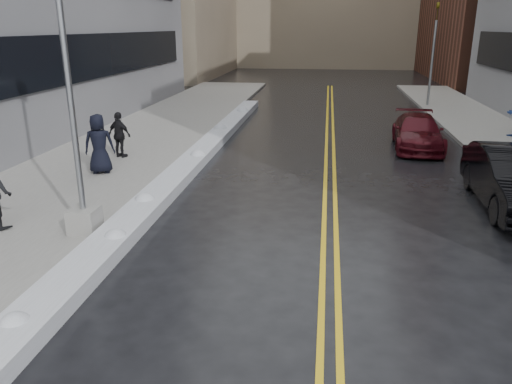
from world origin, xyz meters
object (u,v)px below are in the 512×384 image
(lamppost, at_px, (74,134))
(traffic_signal, at_px, (433,51))
(car_maroon, at_px, (418,132))
(pedestrian_c, at_px, (99,144))
(pedestrian_d, at_px, (120,135))

(lamppost, xyz_separation_m, traffic_signal, (11.80, 22.00, 0.87))
(lamppost, relative_size, car_maroon, 1.65)
(traffic_signal, bearing_deg, pedestrian_c, -128.45)
(pedestrian_d, bearing_deg, pedestrian_c, 114.45)
(pedestrian_c, bearing_deg, traffic_signal, -146.46)
(traffic_signal, distance_m, pedestrian_d, 20.54)
(lamppost, xyz_separation_m, car_maroon, (9.35, 10.66, -1.86))
(lamppost, distance_m, pedestrian_c, 5.38)
(traffic_signal, bearing_deg, car_maroon, -102.18)
(traffic_signal, height_order, pedestrian_c, traffic_signal)
(lamppost, bearing_deg, car_maroon, 48.73)
(traffic_signal, bearing_deg, lamppost, -118.21)
(traffic_signal, relative_size, pedestrian_c, 3.03)
(pedestrian_c, bearing_deg, pedestrian_d, -103.39)
(traffic_signal, distance_m, pedestrian_c, 21.99)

